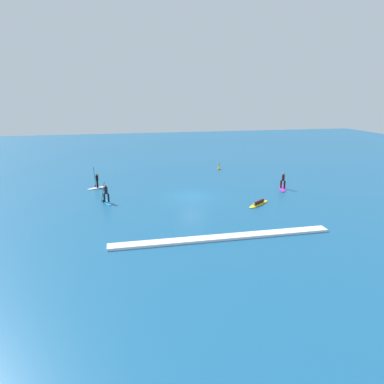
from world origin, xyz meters
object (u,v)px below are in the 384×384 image
Objects in this scene: surfer_on_white_board at (97,184)px; surfer_on_yellow_board at (259,203)px; surfer_on_blue_board at (106,197)px; surfer_on_purple_board at (283,185)px; marker_buoy at (219,168)px.

surfer_on_yellow_board is (15.16, -9.21, -0.30)m from surfer_on_white_board.
surfer_on_white_board is 0.97× the size of surfer_on_blue_board.
surfer_on_purple_board is at bearing -172.64° from surfer_on_yellow_board.
surfer_on_white_board is at bearing -78.41° from surfer_on_purple_board.
surfer_on_blue_board reaches higher than surfer_on_purple_board.
surfer_on_white_board is 20.41m from surfer_on_purple_board.
surfer_on_yellow_board is 6.71m from surfer_on_purple_board.
marker_buoy is at bearing -130.09° from surfer_on_yellow_board.
surfer_on_yellow_board is 15.76m from marker_buoy.
surfer_on_blue_board is at bearing 72.45° from surfer_on_white_board.
surfer_on_blue_board is 0.83× the size of surfer_on_purple_board.
surfer_on_purple_board is at bearing 138.56° from surfer_on_white_board.
surfer_on_purple_board is 11.73m from marker_buoy.
surfer_on_white_board is at bearing -157.64° from marker_buoy.
surfer_on_yellow_board is at bearing -92.60° from marker_buoy.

